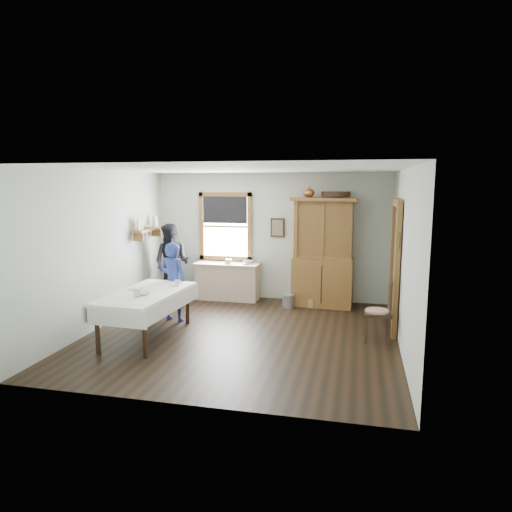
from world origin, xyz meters
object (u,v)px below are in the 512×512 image
china_hutch (323,252)px  dining_table (147,315)px  pail (289,301)px  work_counter (228,281)px  wicker_basket (308,302)px  figure_dark (172,266)px  woman_blue (174,285)px  spindle_chair (378,310)px

china_hutch → dining_table: (-2.62, -2.61, -0.72)m
dining_table → pail: bearing=49.6°
work_counter → pail: 1.46m
wicker_basket → figure_dark: bearing=-175.4°
china_hutch → wicker_basket: china_hutch is taller
dining_table → figure_dark: 2.32m
dining_table → woman_blue: size_ratio=1.41×
pail → woman_blue: 2.39m
work_counter → china_hutch: bearing=-1.9°
china_hutch → wicker_basket: (-0.28, -0.14, -1.01)m
woman_blue → figure_dark: figure_dark is taller
spindle_chair → pail: size_ratio=3.75×
china_hutch → figure_dark: 3.15m
spindle_chair → woman_blue: woman_blue is taller
china_hutch → spindle_chair: china_hutch is taller
figure_dark → china_hutch: bearing=11.5°
china_hutch → woman_blue: china_hutch is taller
wicker_basket → pail: bearing=-158.3°
dining_table → pail: (1.97, 2.31, -0.24)m
wicker_basket → spindle_chair: bearing=-54.1°
spindle_chair → wicker_basket: spindle_chair is taller
dining_table → figure_dark: figure_dark is taller
wicker_basket → woman_blue: bearing=-146.6°
woman_blue → pail: bearing=-132.9°
pail → work_counter: bearing=165.2°
china_hutch → dining_table: china_hutch is taller
woman_blue → work_counter: bearing=-94.9°
china_hutch → woman_blue: bearing=-144.2°
china_hutch → spindle_chair: 2.27m
dining_table → spindle_chair: bearing=10.4°
wicker_basket → woman_blue: (-2.27, -1.50, 0.58)m
work_counter → figure_dark: figure_dark is taller
dining_table → figure_dark: size_ratio=1.23×
dining_table → pail: size_ratio=7.11×
dining_table → pail: dining_table is taller
pail → wicker_basket: bearing=21.7°
pail → wicker_basket: (0.37, 0.15, -0.04)m
pail → wicker_basket: size_ratio=0.87×
woman_blue → figure_dark: size_ratio=0.88×
spindle_chair → figure_dark: 4.43m
pail → figure_dark: (-2.47, -0.08, 0.63)m
spindle_chair → woman_blue: (-3.57, 0.30, 0.17)m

